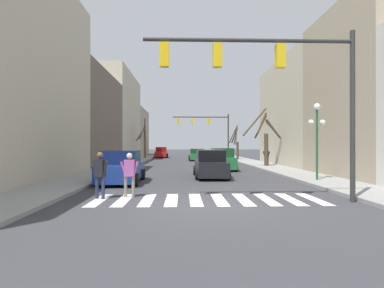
% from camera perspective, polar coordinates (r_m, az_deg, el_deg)
% --- Properties ---
extents(ground_plane, '(240.00, 240.00, 0.00)m').
position_cam_1_polar(ground_plane, '(10.34, 3.51, -11.70)').
color(ground_plane, '#38383D').
extents(sidewalk_left, '(2.81, 90.00, 0.15)m').
position_cam_1_polar(sidewalk_left, '(11.87, -32.25, -9.81)').
color(sidewalk_left, gray).
rests_on(sidewalk_left, ground_plane).
extents(building_row_left, '(6.00, 61.09, 12.35)m').
position_cam_1_polar(building_row_left, '(35.68, -18.71, 5.30)').
color(building_row_left, '#BCB299').
rests_on(building_row_left, ground_plane).
extents(building_row_right, '(6.00, 31.24, 10.63)m').
position_cam_1_polar(building_row_right, '(24.09, 28.86, 6.53)').
color(building_row_right, beige).
rests_on(building_row_right, ground_plane).
extents(crosswalk_stripes, '(8.55, 2.60, 0.01)m').
position_cam_1_polar(crosswalk_stripes, '(11.48, 2.96, -10.52)').
color(crosswalk_stripes, white).
rests_on(crosswalk_stripes, ground_plane).
extents(traffic_signal_near, '(7.64, 0.28, 6.21)m').
position_cam_1_polar(traffic_signal_near, '(11.41, 15.45, 12.90)').
color(traffic_signal_near, '#2D2D2D').
rests_on(traffic_signal_near, ground_plane).
extents(traffic_signal_far, '(7.56, 0.28, 6.18)m').
position_cam_1_polar(traffic_signal_far, '(40.28, 2.94, 3.50)').
color(traffic_signal_far, '#2D2D2D').
rests_on(traffic_signal_far, ground_plane).
extents(street_lamp_right_corner, '(0.95, 0.36, 4.20)m').
position_cam_1_polar(street_lamp_right_corner, '(17.89, 22.70, 3.27)').
color(street_lamp_right_corner, '#1E4C2D').
rests_on(street_lamp_right_corner, sidewalk_right).
extents(car_parked_right_mid, '(2.05, 4.75, 1.74)m').
position_cam_1_polar(car_parked_right_mid, '(19.08, 3.53, -3.93)').
color(car_parked_right_mid, black).
rests_on(car_parked_right_mid, ground_plane).
extents(car_parked_left_near, '(2.17, 4.33, 1.76)m').
position_cam_1_polar(car_parked_left_near, '(16.73, -13.26, -4.43)').
color(car_parked_left_near, navy).
rests_on(car_parked_left_near, ground_plane).
extents(car_parked_left_far, '(2.13, 4.43, 1.55)m').
position_cam_1_polar(car_parked_left_far, '(39.26, 0.93, -2.09)').
color(car_parked_left_far, '#236B38').
rests_on(car_parked_left_far, ground_plane).
extents(car_at_intersection, '(2.03, 4.49, 1.79)m').
position_cam_1_polar(car_at_intersection, '(24.74, 5.75, -3.01)').
color(car_at_intersection, '#236B38').
rests_on(car_at_intersection, ground_plane).
extents(car_parked_right_near, '(2.03, 4.28, 1.70)m').
position_cam_1_polar(car_parked_right_near, '(47.90, -5.86, -1.66)').
color(car_parked_right_near, red).
rests_on(car_parked_right_near, ground_plane).
extents(pedestrian_near_right_corner, '(0.75, 0.23, 1.75)m').
position_cam_1_polar(pedestrian_near_right_corner, '(12.11, -11.83, -5.06)').
color(pedestrian_near_right_corner, '#7A705B').
rests_on(pedestrian_near_right_corner, ground_plane).
extents(pedestrian_on_left_sidewalk, '(0.72, 0.44, 1.79)m').
position_cam_1_polar(pedestrian_on_left_sidewalk, '(12.03, -17.11, -4.96)').
color(pedestrian_on_left_sidewalk, '#282D47').
rests_on(pedestrian_on_left_sidewalk, ground_plane).
extents(pedestrian_waiting_at_curb, '(0.63, 0.44, 1.62)m').
position_cam_1_polar(pedestrian_waiting_at_curb, '(28.36, 14.00, -2.08)').
color(pedestrian_waiting_at_curb, black).
rests_on(pedestrian_waiting_at_curb, sidewalk_right).
extents(street_tree_right_mid, '(1.31, 2.92, 4.55)m').
position_cam_1_polar(street_tree_right_mid, '(40.49, 8.42, 0.17)').
color(street_tree_right_mid, '#473828').
rests_on(street_tree_right_mid, sidewalk_right).
extents(street_tree_left_mid, '(3.82, 1.25, 5.33)m').
position_cam_1_polar(street_tree_left_mid, '(28.32, 13.77, 1.06)').
color(street_tree_left_mid, '#473828').
rests_on(street_tree_left_mid, sidewalk_right).
extents(street_tree_right_far, '(1.57, 2.75, 5.79)m').
position_cam_1_polar(street_tree_right_far, '(44.14, -9.13, 0.72)').
color(street_tree_right_far, brown).
rests_on(street_tree_right_far, sidewalk_left).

